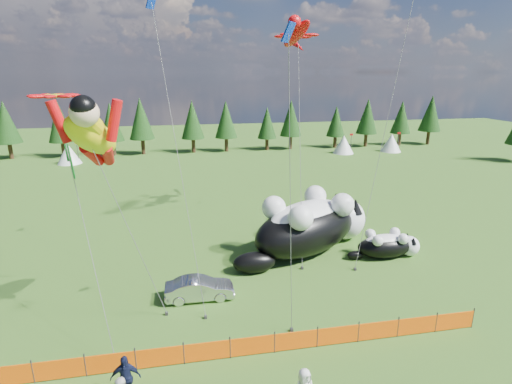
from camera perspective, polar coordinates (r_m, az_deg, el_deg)
ground at (r=21.62m, az=-1.96°, el=-17.34°), size 160.00×160.00×0.00m
safety_fence at (r=18.92m, az=-0.50°, el=-21.09°), size 22.06×0.06×1.10m
tree_line at (r=63.30m, az=-8.25°, el=9.21°), size 90.00×4.00×8.00m
festival_tents at (r=60.26m, az=2.65°, el=6.48°), size 50.00×3.20×2.80m
cat_large at (r=28.08m, az=7.97°, el=-4.54°), size 10.70×7.73×4.20m
cat_small at (r=28.73m, az=18.35°, el=-7.16°), size 5.16×1.87×1.86m
car at (r=22.93m, az=-8.06°, el=-13.50°), size 3.81×1.36×1.25m
spectator_c at (r=17.44m, az=-18.14°, el=-23.94°), size 1.15×0.60×1.94m
superhero_kite at (r=18.22m, az=-22.38°, el=7.46°), size 5.00×5.24×11.68m
gecko_kite at (r=32.61m, az=5.79°, el=21.51°), size 3.86×12.47×17.40m
flower_kite at (r=21.25m, az=-26.72°, el=11.74°), size 3.80×6.71×12.38m
diamond_kite_a at (r=24.54m, az=-14.41°, el=23.28°), size 2.47×7.29×17.22m
diamond_kite_c at (r=15.81m, az=4.70°, el=19.61°), size 1.18×1.39×14.27m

